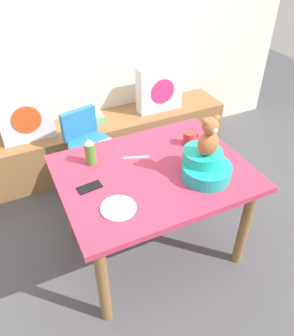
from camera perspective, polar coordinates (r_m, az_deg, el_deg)
The scene contains 15 objects.
ground_plane at distance 2.63m, azimuth 0.96°, elevation -13.22°, with size 8.00×8.00×0.00m, color #4C4C51.
back_wall at distance 3.14m, azimuth -11.89°, elevation 23.37°, with size 4.40×0.10×2.60m, color silver.
window_bench at distance 3.33m, azimuth -8.28°, elevation 4.31°, with size 2.60×0.44×0.46m, color olive.
pillow_floral_left at distance 3.00m, azimuth -20.08°, elevation 8.33°, with size 0.44×0.15×0.44m.
pillow_floral_right at distance 3.30m, azimuth 2.12°, elevation 13.39°, with size 0.44×0.15×0.44m.
book_stack at distance 3.18m, azimuth -9.27°, elevation 8.19°, with size 0.20×0.14×0.08m, color #79BA8A.
dining_table at distance 2.17m, azimuth 1.13°, elevation -2.67°, with size 1.19×0.92×0.74m.
highchair at distance 2.77m, azimuth -9.88°, elevation 3.83°, with size 0.40×0.50×0.79m.
infant_seat_teal at distance 2.05m, azimuth 9.86°, elevation 0.33°, with size 0.30×0.33×0.16m.
teddy_bear at distance 1.94m, azimuth 10.51°, elevation 5.18°, with size 0.13×0.12×0.25m.
ketchup_bottle at distance 2.15m, azimuth -9.67°, elevation 2.69°, with size 0.07×0.07×0.18m.
coffee_mug at distance 2.34m, azimuth 7.19°, elevation 5.03°, with size 0.12×0.08×0.09m.
dinner_plate_near at distance 1.85m, azimuth -4.91°, elevation -6.82°, with size 0.20×0.20×0.01m, color white.
cell_phone at distance 2.00m, azimuth -9.76°, elevation -3.26°, with size 0.07×0.14×0.01m, color black.
table_fork at distance 2.21m, azimuth -1.84°, elevation 1.83°, with size 0.02×0.17×0.01m, color silver.
Camera 1 is at (-0.75, -1.48, 2.04)m, focal length 35.73 mm.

